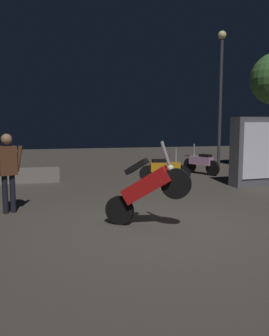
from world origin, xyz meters
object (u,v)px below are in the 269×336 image
at_px(motorcycle_pink_parked_right, 201,162).
at_px(kiosk_billboard, 257,151).
at_px(motorcycle_orange_parked_left, 165,169).
at_px(streetlamp_near, 221,83).
at_px(person_rider_beside, 8,166).
at_px(motorcycle_red_foreground, 147,188).

xyz_separation_m(motorcycle_pink_parked_right, kiosk_billboard, (0.67, -2.65, 0.61)).
bearing_deg(kiosk_billboard, motorcycle_orange_parked_left, -30.08).
distance_m(motorcycle_orange_parked_left, motorcycle_pink_parked_right, 2.41).
bearing_deg(streetlamp_near, motorcycle_orange_parked_left, -134.04).
xyz_separation_m(person_rider_beside, kiosk_billboard, (7.07, 1.85, 0.02)).
bearing_deg(person_rider_beside, kiosk_billboard, 85.34).
xyz_separation_m(motorcycle_red_foreground, person_rider_beside, (-2.62, 1.73, 0.29)).
relative_size(motorcycle_orange_parked_left, person_rider_beside, 0.96).
bearing_deg(motorcycle_pink_parked_right, person_rider_beside, 98.47).
bearing_deg(kiosk_billboard, motorcycle_red_foreground, 33.11).
bearing_deg(motorcycle_orange_parked_left, person_rider_beside, -137.37).
bearing_deg(motorcycle_pink_parked_right, streetlamp_near, -64.54).
distance_m(motorcycle_pink_parked_right, person_rider_beside, 7.85).
xyz_separation_m(motorcycle_orange_parked_left, person_rider_beside, (-4.51, -3.01, 0.59)).
bearing_deg(kiosk_billboard, streetlamp_near, -109.26).
xyz_separation_m(streetlamp_near, kiosk_billboard, (-1.23, -5.08, -2.56)).
relative_size(motorcycle_orange_parked_left, streetlamp_near, 0.28).
height_order(streetlamp_near, kiosk_billboard, streetlamp_near).
bearing_deg(motorcycle_orange_parked_left, motorcycle_red_foreground, -102.89).
relative_size(motorcycle_orange_parked_left, motorcycle_pink_parked_right, 1.08).
relative_size(person_rider_beside, streetlamp_near, 0.30).
height_order(motorcycle_orange_parked_left, kiosk_billboard, kiosk_billboard).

